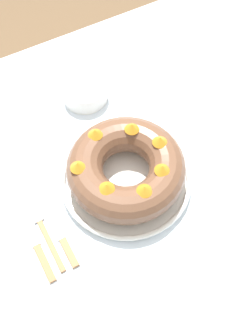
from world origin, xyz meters
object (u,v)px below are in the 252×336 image
(cake_knife, at_px, (63,240))
(side_bowl, at_px, (85,92))
(serving_dish, at_px, (126,180))
(bundt_cake, at_px, (126,168))
(napkin, at_px, (203,127))
(fork, at_px, (44,231))
(serving_knife, at_px, (37,247))

(cake_knife, distance_m, side_bowl, 0.42)
(serving_dish, relative_size, cake_knife, 1.97)
(serving_dish, xyz_separation_m, bundt_cake, (-0.00, -0.00, 0.06))
(serving_dish, height_order, napkin, serving_dish)
(side_bowl, bearing_deg, fork, -129.78)
(fork, xyz_separation_m, cake_knife, (0.03, -0.04, 0.00))
(fork, relative_size, serving_knife, 0.91)
(serving_dish, height_order, bundt_cake, bundt_cake)
(bundt_cake, distance_m, fork, 0.23)
(serving_dish, xyz_separation_m, side_bowl, (0.03, 0.29, 0.01))
(serving_dish, height_order, cake_knife, serving_dish)
(serving_dish, distance_m, napkin, 0.26)
(bundt_cake, bearing_deg, cake_knife, -162.58)
(fork, distance_m, side_bowl, 0.40)
(serving_dish, bearing_deg, serving_knife, -169.09)
(fork, bearing_deg, bundt_cake, 4.48)
(cake_knife, bearing_deg, bundt_cake, 21.26)
(serving_dish, bearing_deg, cake_knife, -162.57)
(bundt_cake, relative_size, cake_knife, 1.72)
(fork, height_order, napkin, fork)
(side_bowl, xyz_separation_m, napkin, (0.23, -0.25, -0.02))
(serving_dish, xyz_separation_m, napkin, (0.26, 0.04, -0.01))
(bundt_cake, bearing_deg, fork, -174.82)
(cake_knife, height_order, napkin, cake_knife)
(serving_knife, bearing_deg, side_bowl, 48.21)
(serving_knife, bearing_deg, fork, 43.52)
(serving_dish, distance_m, side_bowl, 0.29)
(bundt_cake, distance_m, side_bowl, 0.30)
(serving_dish, distance_m, cake_knife, 0.21)
(serving_knife, height_order, cake_knife, same)
(serving_dish, height_order, side_bowl, side_bowl)
(napkin, bearing_deg, serving_dish, -170.42)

